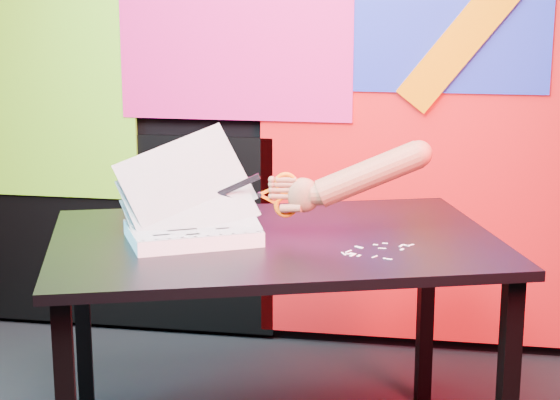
# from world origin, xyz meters

# --- Properties ---
(room) EXTENTS (3.01, 3.01, 2.71)m
(room) POSITION_xyz_m (0.00, 0.00, 1.35)
(room) COLOR black
(room) RESTS_ON ground
(backdrop) EXTENTS (2.88, 0.05, 2.08)m
(backdrop) POSITION_xyz_m (0.06, 1.46, 0.96)
(backdrop) COLOR red
(backdrop) RESTS_ON ground
(work_table) EXTENTS (1.53, 1.25, 0.75)m
(work_table) POSITION_xyz_m (0.10, 0.42, 0.67)
(work_table) COLOR black
(work_table) RESTS_ON ground
(printout_stack) EXTENTS (0.46, 0.41, 0.35)m
(printout_stack) POSITION_xyz_m (-0.14, 0.35, 0.78)
(printout_stack) COLOR white
(printout_stack) RESTS_ON work_table
(scissors) EXTENTS (0.24, 0.04, 0.14)m
(scissors) POSITION_xyz_m (0.11, 0.44, 0.88)
(scissors) COLOR #B0B9D2
(scissors) RESTS_ON printout_stack
(hand_forearm) EXTENTS (0.47, 0.13, 0.22)m
(hand_forearm) POSITION_xyz_m (0.34, 0.47, 0.93)
(hand_forearm) COLOR #9E5F39
(hand_forearm) RESTS_ON work_table
(paper_clippings) EXTENTS (0.20, 0.17, 0.00)m
(paper_clippings) POSITION_xyz_m (0.40, 0.33, 0.75)
(paper_clippings) COLOR white
(paper_clippings) RESTS_ON work_table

